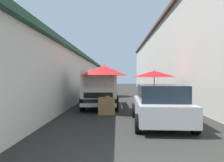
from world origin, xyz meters
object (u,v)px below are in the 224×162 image
object	(u,v)px
fruit_stall_near_right	(105,77)
plastic_stool	(144,99)
hatchback_car	(160,104)
fruit_stall_far_right	(154,78)
vendor_by_crates	(101,89)
fruit_stall_near_left	(106,79)
delivery_truck	(100,90)

from	to	relation	value
fruit_stall_near_right	plastic_stool	world-z (taller)	fruit_stall_near_right
hatchback_car	fruit_stall_far_right	bearing A→B (deg)	-7.26
fruit_stall_near_right	vendor_by_crates	bearing A→B (deg)	6.15
fruit_stall_near_left	delivery_truck	bearing A→B (deg)	-179.18
fruit_stall_near_left	fruit_stall_far_right	world-z (taller)	fruit_stall_far_right
plastic_stool	delivery_truck	bearing A→B (deg)	131.22
fruit_stall_near_right	plastic_stool	xyz separation A→B (m)	(3.73, -2.37, -1.40)
delivery_truck	fruit_stall_near_left	bearing A→B (deg)	0.82
fruit_stall_near_right	hatchback_car	bearing A→B (deg)	-139.13
plastic_stool	fruit_stall_near_left	bearing A→B (deg)	26.78
fruit_stall_far_right	vendor_by_crates	size ratio (longest dim) A/B	1.66
plastic_stool	hatchback_car	bearing A→B (deg)	178.06
fruit_stall_near_left	hatchback_car	xyz separation A→B (m)	(-11.80, -2.60, -0.86)
vendor_by_crates	fruit_stall_far_right	bearing A→B (deg)	-126.29
hatchback_car	plastic_stool	distance (m)	6.24
fruit_stall_far_right	fruit_stall_near_right	bearing A→B (deg)	132.43
delivery_truck	vendor_by_crates	xyz separation A→B (m)	(3.66, 0.21, -0.14)
hatchback_car	plastic_stool	world-z (taller)	hatchback_car
fruit_stall_far_right	hatchback_car	xyz separation A→B (m)	(-5.06, 0.64, -0.96)
hatchback_car	vendor_by_crates	world-z (taller)	vendor_by_crates
delivery_truck	vendor_by_crates	bearing A→B (deg)	3.32
delivery_truck	plastic_stool	bearing A→B (deg)	-48.78
fruit_stall_near_right	hatchback_car	size ratio (longest dim) A/B	0.60
hatchback_car	vendor_by_crates	distance (m)	7.99
hatchback_car	fruit_stall_near_right	bearing A→B (deg)	40.87
fruit_stall_far_right	vendor_by_crates	distance (m)	4.23
fruit_stall_far_right	plastic_stool	world-z (taller)	fruit_stall_far_right
plastic_stool	vendor_by_crates	bearing A→B (deg)	66.04
vendor_by_crates	hatchback_car	bearing A→B (deg)	-160.23
fruit_stall_near_left	plastic_stool	world-z (taller)	fruit_stall_near_left
vendor_by_crates	plastic_stool	world-z (taller)	vendor_by_crates
hatchback_car	delivery_truck	xyz separation A→B (m)	(3.86, 2.49, 0.30)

